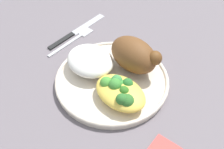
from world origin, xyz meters
TOP-DOWN VIEW (x-y plane):
  - ground_plane at (0.00, 0.00)m, footprint 2.00×2.00m
  - plate at (0.00, 0.00)m, footprint 0.24×0.24m
  - roasted_chicken at (0.01, 0.06)m, footprint 0.12×0.07m
  - rice_pile at (-0.06, -0.01)m, footprint 0.11×0.09m
  - mac_cheese_with_broccoli at (0.05, -0.03)m, footprint 0.11×0.08m
  - fork at (-0.17, 0.03)m, footprint 0.02×0.14m
  - knife at (-0.19, 0.05)m, footprint 0.03×0.19m

SIDE VIEW (x-z plane):
  - ground_plane at x=0.00m, z-range 0.00..0.00m
  - fork at x=-0.17m, z-range 0.00..0.01m
  - knife at x=-0.19m, z-range 0.00..0.01m
  - plate at x=0.00m, z-range 0.00..0.02m
  - mac_cheese_with_broccoli at x=0.05m, z-range 0.01..0.06m
  - rice_pile at x=-0.06m, z-range 0.02..0.06m
  - roasted_chicken at x=0.01m, z-range 0.02..0.09m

